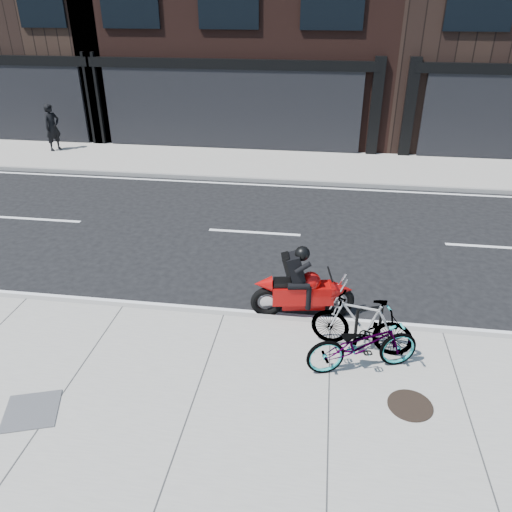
% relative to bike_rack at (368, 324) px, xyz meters
% --- Properties ---
extents(ground, '(120.00, 120.00, 0.00)m').
position_rel_bike_rack_xyz_m(ground, '(-2.61, 2.60, -0.61)').
color(ground, black).
rests_on(ground, ground).
extents(sidewalk_near, '(60.00, 6.00, 0.13)m').
position_rel_bike_rack_xyz_m(sidewalk_near, '(-2.61, -2.40, -0.54)').
color(sidewalk_near, gray).
rests_on(sidewalk_near, ground).
extents(sidewalk_far, '(60.00, 3.50, 0.13)m').
position_rel_bike_rack_xyz_m(sidewalk_far, '(-2.61, 10.35, -0.54)').
color(sidewalk_far, gray).
rests_on(sidewalk_far, ground).
extents(bike_rack, '(0.46, 0.21, 0.82)m').
position_rel_bike_rack_xyz_m(bike_rack, '(0.00, 0.00, 0.00)').
color(bike_rack, black).
rests_on(bike_rack, sidewalk_near).
extents(bicycle_front, '(1.93, 1.17, 0.96)m').
position_rel_bike_rack_xyz_m(bicycle_front, '(-0.12, -0.56, 0.00)').
color(bicycle_front, gray).
rests_on(bicycle_front, sidewalk_near).
extents(bicycle_rear, '(1.76, 0.80, 1.02)m').
position_rel_bike_rack_xyz_m(bicycle_rear, '(-0.12, -0.05, 0.03)').
color(bicycle_rear, gray).
rests_on(bicycle_rear, sidewalk_near).
extents(motorcycle, '(1.98, 0.63, 1.49)m').
position_rel_bike_rack_xyz_m(motorcycle, '(-1.06, 1.02, -0.01)').
color(motorcycle, black).
rests_on(motorcycle, ground).
extents(pedestrian, '(0.65, 0.76, 1.75)m').
position_rel_bike_rack_xyz_m(pedestrian, '(-11.31, 10.79, 0.40)').
color(pedestrian, black).
rests_on(pedestrian, sidewalk_far).
extents(manhole_cover, '(0.87, 0.87, 0.02)m').
position_rel_bike_rack_xyz_m(manhole_cover, '(0.58, -1.32, -0.47)').
color(manhole_cover, black).
rests_on(manhole_cover, sidewalk_near).
extents(utility_grate, '(0.95, 0.95, 0.02)m').
position_rel_bike_rack_xyz_m(utility_grate, '(-4.88, -2.21, -0.47)').
color(utility_grate, '#47484A').
rests_on(utility_grate, sidewalk_near).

